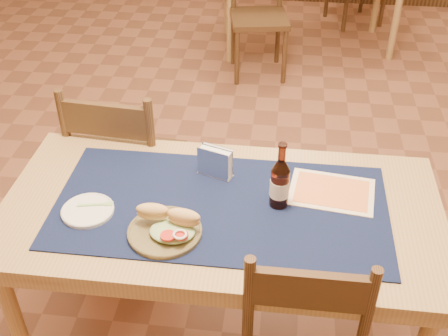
# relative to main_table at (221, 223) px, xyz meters

# --- Properties ---
(main_table) EXTENTS (1.60, 0.80, 0.75)m
(main_table) POSITION_rel_main_table_xyz_m (0.00, 0.00, 0.00)
(main_table) COLOR #A8864F
(main_table) RESTS_ON ground
(placemat) EXTENTS (1.20, 0.60, 0.01)m
(placemat) POSITION_rel_main_table_xyz_m (0.00, 0.00, 0.09)
(placemat) COLOR #10183D
(placemat) RESTS_ON main_table
(baseboard) EXTENTS (6.00, 7.00, 0.10)m
(baseboard) POSITION_rel_main_table_xyz_m (0.00, 0.80, -0.62)
(baseboard) COLOR #4F341C
(baseboard) RESTS_ON ground
(chair_main_far) EXTENTS (0.48, 0.48, 0.97)m
(chair_main_far) POSITION_rel_main_table_xyz_m (-0.52, 0.53, -0.17)
(chair_main_far) COLOR #4F341C
(chair_main_far) RESTS_ON ground
(chair_back_near) EXTENTS (0.49, 0.49, 0.92)m
(chair_back_near) POSITION_rel_main_table_xyz_m (-0.04, 2.61, -0.19)
(chair_back_near) COLOR #4F341C
(chair_back_near) RESTS_ON ground
(sandwich_plate) EXTENTS (0.26, 0.26, 0.10)m
(sandwich_plate) POSITION_rel_main_table_xyz_m (-0.16, -0.17, 0.11)
(sandwich_plate) COLOR brown
(sandwich_plate) RESTS_ON placemat
(side_plate) EXTENTS (0.19, 0.19, 0.02)m
(side_plate) POSITION_rel_main_table_xyz_m (-0.46, -0.09, 0.10)
(side_plate) COLOR silver
(side_plate) RESTS_ON placemat
(fork) EXTENTS (0.13, 0.04, 0.00)m
(fork) POSITION_rel_main_table_xyz_m (-0.43, -0.07, 0.10)
(fork) COLOR #8BBA66
(fork) RESTS_ON side_plate
(beer_bottle) EXTENTS (0.07, 0.07, 0.26)m
(beer_bottle) POSITION_rel_main_table_xyz_m (0.21, 0.03, 0.19)
(beer_bottle) COLOR #491A0D
(beer_bottle) RESTS_ON placemat
(napkin_holder) EXTENTS (0.15, 0.09, 0.12)m
(napkin_holder) POSITION_rel_main_table_xyz_m (-0.04, 0.18, 0.15)
(napkin_holder) COLOR silver
(napkin_holder) RESTS_ON placemat
(menu_card) EXTENTS (0.34, 0.26, 0.01)m
(menu_card) POSITION_rel_main_table_xyz_m (0.40, 0.12, 0.09)
(menu_card) COLOR beige
(menu_card) RESTS_ON placemat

